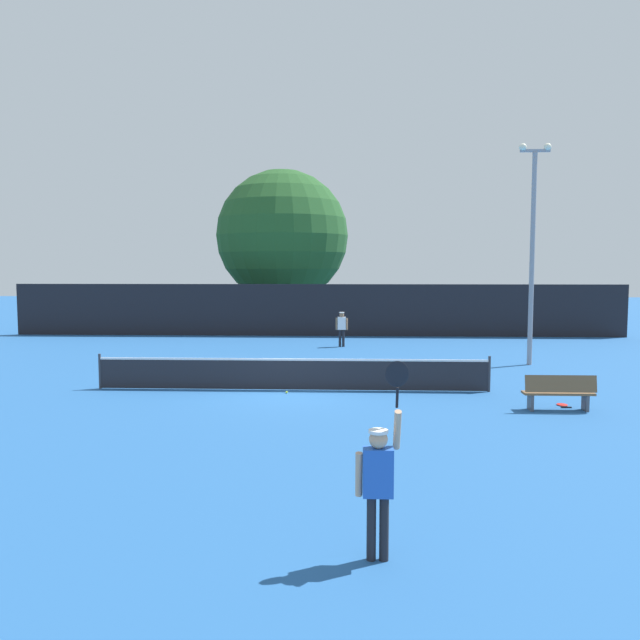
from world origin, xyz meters
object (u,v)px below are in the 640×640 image
player_receiving (342,326)px  spare_racket (562,405)px  parked_car_mid (352,311)px  parked_car_far (470,312)px  light_pole (533,240)px  player_serving (379,474)px  courtside_bench (559,392)px  large_tree (282,236)px  parked_car_near (277,314)px  tennis_ball (287,392)px

player_receiving → spare_racket: 13.71m
parked_car_mid → parked_car_far: same height
light_pole → player_serving: bearing=-111.8°
courtside_bench → large_tree: (-9.50, 23.05, 5.15)m
spare_racket → parked_car_far: bearing=84.7°
player_serving → parked_car_far: size_ratio=0.58×
player_serving → parked_car_near: (-4.78, 31.20, -0.34)m
spare_racket → player_serving: bearing=-120.4°
courtside_bench → parked_car_near: (-9.84, 22.67, 0.30)m
large_tree → parked_car_mid: bearing=28.7°
courtside_bench → parked_car_far: parked_car_far is taller
large_tree → parked_car_far: (12.11, 2.35, -4.85)m
large_tree → parked_car_near: 4.88m
parked_car_far → parked_car_near: bearing=-160.6°
parked_car_mid → tennis_ball: bearing=-88.6°
spare_racket → parked_car_far: (2.29, 24.76, 0.76)m
parked_car_mid → parked_car_far: size_ratio=1.00×
courtside_bench → parked_car_near: parked_car_near is taller
parked_car_mid → player_receiving: bearing=-86.1°
spare_racket → parked_car_far: 24.88m
player_receiving → large_tree: size_ratio=0.17×
tennis_ball → parked_car_near: bearing=97.2°
player_serving → courtside_bench: bearing=59.3°
spare_racket → courtside_bench: size_ratio=0.29×
player_serving → player_receiving: player_serving is taller
player_serving → player_receiving: 21.44m
spare_racket → large_tree: bearing=113.6°
parked_car_far → courtside_bench: bearing=-88.8°
player_serving → spare_racket: bearing=59.6°
tennis_ball → spare_racket: bearing=-9.9°
player_receiving → spare_racket: (6.03, -12.27, -0.96)m
spare_racket → parked_car_near: (-10.16, 22.04, 0.76)m
courtside_bench → large_tree: bearing=112.4°
player_receiving → light_pole: (7.18, -5.11, 3.71)m
spare_racket → light_pole: (1.15, 7.16, 4.68)m
player_serving → tennis_ball: (-2.17, 10.48, -1.08)m
parked_car_mid → parked_car_near: bearing=-143.0°
tennis_ball → light_pole: 11.47m
spare_racket → parked_car_far: size_ratio=0.12×
parked_car_mid → player_serving: bearing=-83.4°
player_receiving → courtside_bench: bearing=113.9°
player_serving → parked_car_mid: (-0.08, 33.96, -0.34)m
player_serving → parked_car_near: 31.56m
player_receiving → tennis_ball: size_ratio=23.73×
spare_racket → parked_car_near: bearing=114.7°
courtside_bench → player_serving: bearing=-120.7°
parked_car_mid → large_tree: bearing=-144.8°
tennis_ball → large_tree: large_tree is taller
parked_car_mid → spare_racket: bearing=-71.1°
parked_car_near → parked_car_far: size_ratio=0.98×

